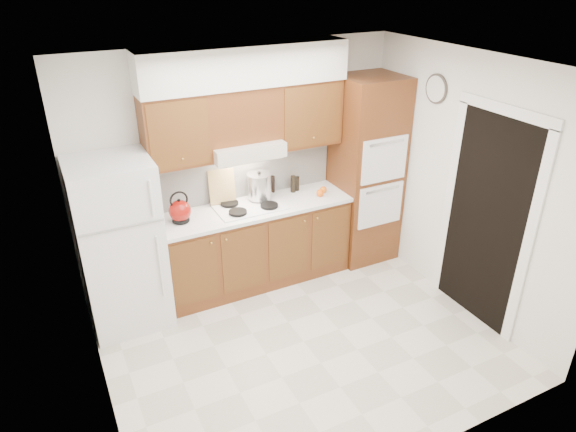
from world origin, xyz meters
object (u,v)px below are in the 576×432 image
(kettle, at_px, (180,211))
(oven_cabinet, at_px, (365,171))
(stock_pot, at_px, (259,186))
(fridge, at_px, (120,245))

(kettle, bearing_deg, oven_cabinet, -12.64)
(oven_cabinet, height_order, kettle, oven_cabinet)
(oven_cabinet, relative_size, kettle, 9.86)
(oven_cabinet, xyz_separation_m, stock_pot, (-1.30, 0.14, 0.01))
(fridge, distance_m, stock_pot, 1.58)
(fridge, xyz_separation_m, stock_pot, (1.55, 0.18, 0.25))
(stock_pot, bearing_deg, oven_cabinet, -6.23)
(kettle, distance_m, stock_pot, 0.94)
(fridge, relative_size, oven_cabinet, 0.78)
(stock_pot, bearing_deg, kettle, -172.59)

